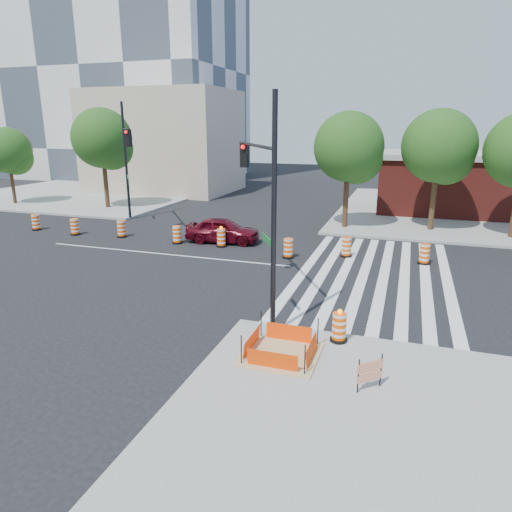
{
  "coord_description": "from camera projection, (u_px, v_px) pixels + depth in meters",
  "views": [
    {
      "loc": [
        12.11,
        -20.62,
        6.6
      ],
      "look_at": [
        6.37,
        -3.43,
        1.4
      ],
      "focal_mm": 32.0,
      "sensor_mm": 36.0,
      "label": 1
    }
  ],
  "objects": [
    {
      "name": "median_drum_7",
      "position": [
        425.0,
        255.0,
        22.43
      ],
      "size": [
        0.6,
        0.6,
        1.02
      ],
      "color": "black",
      "rests_on": "ground"
    },
    {
      "name": "red_coupe",
      "position": [
        223.0,
        230.0,
        26.56
      ],
      "size": [
        4.44,
        2.16,
        1.46
      ],
      "primitive_type": "imported",
      "rotation": [
        0.0,
        0.0,
        1.68
      ],
      "color": "#4E0613",
      "rests_on": "ground"
    },
    {
      "name": "beige_midrise",
      "position": [
        164.0,
        142.0,
        46.64
      ],
      "size": [
        14.0,
        10.0,
        10.0
      ],
      "primitive_type": "cube",
      "color": "tan",
      "rests_on": "ground"
    },
    {
      "name": "tree_north_a",
      "position": [
        9.0,
        153.0,
        38.15
      ],
      "size": [
        3.82,
        3.82,
        6.49
      ],
      "color": "#382314",
      "rests_on": "ground"
    },
    {
      "name": "crosswalk_east",
      "position": [
        374.0,
        274.0,
        20.98
      ],
      "size": [
        6.75,
        13.5,
        0.01
      ],
      "color": "silver",
      "rests_on": "ground"
    },
    {
      "name": "median_drum_6",
      "position": [
        346.0,
        248.0,
        23.69
      ],
      "size": [
        0.6,
        0.6,
        1.02
      ],
      "color": "black",
      "rests_on": "ground"
    },
    {
      "name": "sidewalk_nw",
      "position": [
        95.0,
        192.0,
        46.17
      ],
      "size": [
        22.0,
        22.0,
        0.15
      ],
      "primitive_type": "cube",
      "color": "gray",
      "rests_on": "ground"
    },
    {
      "name": "barricade",
      "position": [
        370.0,
        371.0,
        11.44
      ],
      "size": [
        0.6,
        0.56,
        0.92
      ],
      "rotation": [
        0.0,
        0.0,
        0.74
      ],
      "color": "#FB5205",
      "rests_on": "ground"
    },
    {
      "name": "excavation_pit",
      "position": [
        281.0,
        352.0,
        13.3
      ],
      "size": [
        2.2,
        2.2,
        0.9
      ],
      "color": "tan",
      "rests_on": "ground"
    },
    {
      "name": "sidewalk_ne",
      "position": [
        486.0,
        213.0,
        35.23
      ],
      "size": [
        22.0,
        22.0,
        0.15
      ],
      "primitive_type": "cube",
      "color": "gray",
      "rests_on": "ground"
    },
    {
      "name": "ground",
      "position": [
        163.0,
        254.0,
        24.31
      ],
      "size": [
        120.0,
        120.0,
        0.0
      ],
      "primitive_type": "plane",
      "color": "black",
      "rests_on": "ground"
    },
    {
      "name": "lane_centerline",
      "position": [
        163.0,
        254.0,
        24.31
      ],
      "size": [
        14.0,
        0.12,
        0.01
      ],
      "primitive_type": "cube",
      "color": "silver",
      "rests_on": "ground"
    },
    {
      "name": "median_drum_5",
      "position": [
        288.0,
        249.0,
        23.48
      ],
      "size": [
        0.6,
        0.6,
        1.02
      ],
      "color": "black",
      "rests_on": "ground"
    },
    {
      "name": "median_drum_2",
      "position": [
        121.0,
        229.0,
        27.86
      ],
      "size": [
        0.6,
        0.6,
        1.02
      ],
      "color": "black",
      "rests_on": "ground"
    },
    {
      "name": "tree_north_b",
      "position": [
        103.0,
        142.0,
        36.07
      ],
      "size": [
        4.69,
        4.69,
        7.97
      ],
      "color": "#382314",
      "rests_on": "ground"
    },
    {
      "name": "brick_storefront",
      "position": [
        490.0,
        184.0,
        34.61
      ],
      "size": [
        16.5,
        8.5,
        4.6
      ],
      "color": "maroon",
      "rests_on": "ground"
    },
    {
      "name": "median_drum_1",
      "position": [
        75.0,
        227.0,
        28.44
      ],
      "size": [
        0.6,
        0.6,
        1.02
      ],
      "color": "black",
      "rests_on": "ground"
    },
    {
      "name": "tree_north_c",
      "position": [
        349.0,
        151.0,
        28.91
      ],
      "size": [
        4.41,
        4.41,
        7.5
      ],
      "color": "#382314",
      "rests_on": "ground"
    },
    {
      "name": "signal_pole_nw",
      "position": [
        126.0,
        151.0,
        30.46
      ],
      "size": [
        3.74,
        4.96,
        8.03
      ],
      "rotation": [
        0.0,
        0.0,
        -0.93
      ],
      "color": "black",
      "rests_on": "ground"
    },
    {
      "name": "median_drum_4",
      "position": [
        221.0,
        238.0,
        25.66
      ],
      "size": [
        0.6,
        0.6,
        1.18
      ],
      "color": "black",
      "rests_on": "ground"
    },
    {
      "name": "median_drum_0",
      "position": [
        36.0,
        223.0,
        29.77
      ],
      "size": [
        0.6,
        0.6,
        1.02
      ],
      "color": "black",
      "rests_on": "ground"
    },
    {
      "name": "median_drum_3",
      "position": [
        177.0,
        235.0,
        26.37
      ],
      "size": [
        0.6,
        0.6,
        1.02
      ],
      "color": "black",
      "rests_on": "ground"
    },
    {
      "name": "signal_pole_se",
      "position": [
        262.0,
        188.0,
        15.3
      ],
      "size": [
        2.99,
        4.92,
        7.45
      ],
      "rotation": [
        0.0,
        0.0,
        2.11
      ],
      "color": "black",
      "rests_on": "ground"
    },
    {
      "name": "pit_drum",
      "position": [
        339.0,
        328.0,
        14.05
      ],
      "size": [
        0.54,
        0.54,
        1.06
      ],
      "color": "black",
      "rests_on": "ground"
    },
    {
      "name": "tree_north_d",
      "position": [
        439.0,
        150.0,
        28.08
      ],
      "size": [
        4.49,
        4.49,
        7.63
      ],
      "color": "#382314",
      "rests_on": "ground"
    }
  ]
}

